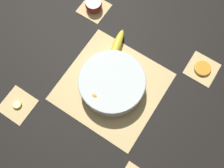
# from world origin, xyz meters

# --- Properties ---
(ground_plane) EXTENTS (6.00, 6.00, 0.00)m
(ground_plane) POSITION_xyz_m (0.00, 0.00, 0.00)
(ground_plane) COLOR black
(bamboo_mat_center) EXTENTS (0.41, 0.40, 0.01)m
(bamboo_mat_center) POSITION_xyz_m (-0.00, 0.00, 0.00)
(bamboo_mat_center) COLOR #D6B775
(bamboo_mat_center) RESTS_ON ground_plane
(coaster_mat_near_left) EXTENTS (0.13, 0.13, 0.01)m
(coaster_mat_near_left) POSITION_xyz_m (-0.29, -0.29, 0.00)
(coaster_mat_near_left) COLOR #D6B775
(coaster_mat_near_left) RESTS_ON ground_plane
(coaster_mat_near_right) EXTENTS (0.13, 0.13, 0.01)m
(coaster_mat_near_right) POSITION_xyz_m (0.29, -0.29, 0.00)
(coaster_mat_near_right) COLOR #D6B775
(coaster_mat_near_right) RESTS_ON ground_plane
(coaster_mat_far_right) EXTENTS (0.13, 0.13, 0.01)m
(coaster_mat_far_right) POSITION_xyz_m (0.29, 0.29, 0.00)
(coaster_mat_far_right) COLOR #D6B775
(coaster_mat_far_right) RESTS_ON ground_plane
(fruit_salad_bowl) EXTENTS (0.28, 0.28, 0.08)m
(fruit_salad_bowl) POSITION_xyz_m (0.00, -0.00, 0.05)
(fruit_salad_bowl) COLOR silver
(fruit_salad_bowl) RESTS_ON bamboo_mat_center
(whole_banana) EXTENTS (0.08, 0.18, 0.04)m
(whole_banana) POSITION_xyz_m (0.08, -0.16, 0.03)
(whole_banana) COLOR yellow
(whole_banana) RESTS_ON bamboo_mat_center
(apple_half) EXTENTS (0.08, 0.08, 0.04)m
(apple_half) POSITION_xyz_m (0.29, -0.29, 0.03)
(apple_half) COLOR #B72D23
(apple_half) RESTS_ON coaster_mat_near_right
(orange_slice_whole) EXTENTS (0.07, 0.07, 0.01)m
(orange_slice_whole) POSITION_xyz_m (-0.29, -0.29, 0.01)
(orange_slice_whole) COLOR orange
(orange_slice_whole) RESTS_ON coaster_mat_near_left
(banana_coin_single) EXTENTS (0.04, 0.04, 0.01)m
(banana_coin_single) POSITION_xyz_m (0.29, 0.29, 0.01)
(banana_coin_single) COLOR beige
(banana_coin_single) RESTS_ON coaster_mat_far_right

